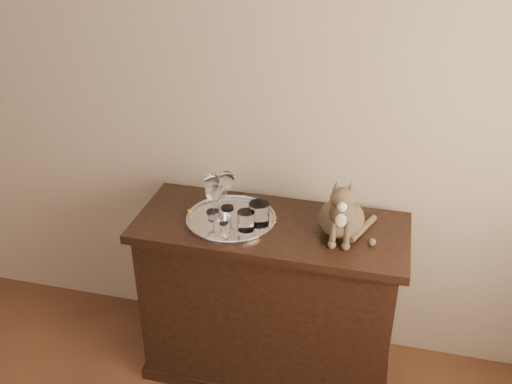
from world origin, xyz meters
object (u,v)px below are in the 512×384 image
wine_glass_c (213,201)px  cat (343,203)px  wine_glass_a (212,193)px  tumbler_a (246,221)px  wine_glass_d (219,202)px  wine_glass_b (227,190)px  tray (231,220)px  tumbler_c (259,214)px  sideboard (269,300)px  tumbler_b (222,226)px

wine_glass_c → cat: bearing=3.0°
wine_glass_a → wine_glass_c: 0.06m
tumbler_a → wine_glass_c: bearing=162.9°
wine_glass_d → wine_glass_c: bearing=179.1°
wine_glass_b → tumbler_a: size_ratio=2.24×
tray → wine_glass_b: 0.14m
tumbler_c → cat: 0.36m
wine_glass_b → wine_glass_d: wine_glass_b is taller
tumbler_a → tumbler_c: tumbler_c is taller
sideboard → cat: cat is taller
tumbler_a → wine_glass_a: bearing=151.1°
tumbler_a → wine_glass_b: bearing=130.6°
tray → tumbler_c: tumbler_c is taller
cat → wine_glass_d: bearing=179.6°
wine_glass_c → tumbler_b: (0.07, -0.11, -0.04)m
tray → tumbler_c: (0.13, -0.01, 0.05)m
tumbler_a → tumbler_b: size_ratio=0.99×
tumbler_a → tumbler_c: bearing=51.6°
wine_glass_a → tumbler_a: size_ratio=2.28×
wine_glass_d → cat: size_ratio=0.58×
wine_glass_a → wine_glass_b: bearing=43.8°
wine_glass_b → wine_glass_c: size_ratio=1.09×
wine_glass_a → tumbler_a: (0.18, -0.10, -0.05)m
wine_glass_a → tumbler_a: wine_glass_a is taller
wine_glass_a → cat: size_ratio=0.65×
tumbler_b → tumbler_c: tumbler_c is taller
sideboard → wine_glass_b: 0.58m
sideboard → wine_glass_d: bearing=-173.0°
wine_glass_c → tumbler_a: (0.16, -0.05, -0.04)m
tumbler_a → cat: 0.42m
tray → wine_glass_d: wine_glass_d is taller
wine_glass_c → tumbler_a: 0.17m
sideboard → wine_glass_d: 0.57m
wine_glass_b → tumbler_c: 0.20m
tray → cat: bearing=1.7°
tray → tumbler_b: (-0.00, -0.13, 0.05)m
wine_glass_c → wine_glass_d: size_ratio=1.01×
wine_glass_c → tumbler_b: 0.14m
wine_glass_a → tumbler_c: bearing=-11.2°
sideboard → wine_glass_d: size_ratio=6.97×
tumbler_b → cat: 0.51m
tumbler_b → tray: bearing=89.6°
wine_glass_b → wine_glass_c: bearing=-107.6°
wine_glass_c → tumbler_c: wine_glass_c is taller
sideboard → wine_glass_a: size_ratio=6.19×
sideboard → cat: size_ratio=4.01×
wine_glass_b → wine_glass_c: 0.11m
wine_glass_a → wine_glass_d: wine_glass_a is taller
wine_glass_a → wine_glass_c: wine_glass_a is taller
tumbler_b → tumbler_c: (0.13, 0.12, 0.01)m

